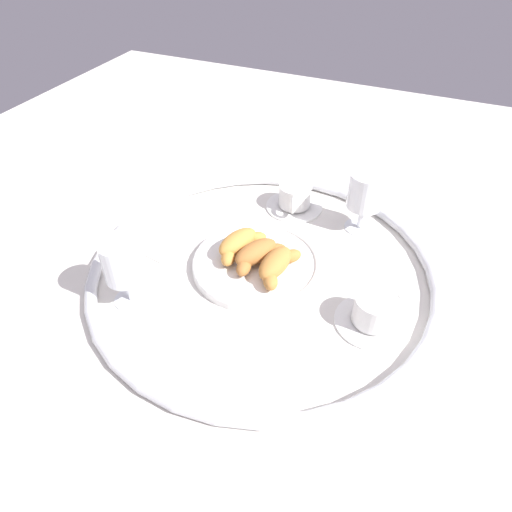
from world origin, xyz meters
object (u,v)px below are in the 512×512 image
Objects in this scene: croissant_extra at (277,264)px; juice_glass_right at (124,264)px; folded_napkin at (159,238)px; pastry_plate at (256,263)px; croissant_large at (239,243)px; coffee_cup_near at (295,198)px; coffee_cup_far at (374,313)px; juice_glass_left at (365,193)px; croissant_small at (257,254)px.

croissant_extra is 0.97× the size of juice_glass_right.
juice_glass_right is at bearing 17.15° from folded_napkin.
croissant_large is at bearing -107.24° from pastry_plate.
coffee_cup_near is (-0.22, 0.04, -0.01)m from croissant_large.
croissant_extra is 1.00× the size of coffee_cup_far.
folded_napkin is (0.00, -0.23, -0.01)m from pastry_plate.
pastry_plate is 0.28m from juice_glass_left.
juice_glass_right is 1.27× the size of folded_napkin.
croissant_small is at bearing -106.06° from croissant_extra.
pastry_plate is 2.13× the size of croissant_small.
croissant_small and croissant_extra have the same top height.
folded_napkin is at bearing -89.30° from pastry_plate.
pastry_plate reaches higher than folded_napkin.
coffee_cup_near reaches higher than folded_napkin.
pastry_plate is at bearing 0.34° from coffee_cup_near.
croissant_small is 0.88× the size of juice_glass_right.
juice_glass_left is at bearing 143.86° from croissant_small.
croissant_large is 0.19m from folded_napkin.
coffee_cup_near is 0.46m from juice_glass_right.
coffee_cup_far is (0.29, 0.26, 0.00)m from coffee_cup_near.
croissant_large is 0.96× the size of coffee_cup_near.
pastry_plate is 2.01× the size of croissant_large.
coffee_cup_near is 0.33m from folded_napkin.
coffee_cup_near is 1.00× the size of coffee_cup_far.
croissant_small is 0.26m from coffee_cup_far.
croissant_small reaches higher than folded_napkin.
coffee_cup_far is at bearing 77.35° from croissant_large.
juice_glass_left reaches higher than croissant_small.
croissant_extra is at bearing 87.52° from folded_napkin.
croissant_large is 0.93× the size of juice_glass_left.
croissant_extra is (0.03, 0.10, 0.00)m from croissant_large.
juice_glass_right is (0.16, -0.23, 0.05)m from croissant_extra.
croissant_large and croissant_extra have the same top height.
croissant_extra is at bearing 73.31° from pastry_plate.
croissant_large is at bearing -11.12° from coffee_cup_near.
coffee_cup_near is at bearing 156.65° from juice_glass_right.
coffee_cup_near and coffee_cup_far have the same top height.
croissant_extra is at bearing 73.94° from croissant_small.
pastry_plate is at bearing -106.69° from croissant_extra.
croissant_small is 0.90× the size of coffee_cup_near.
coffee_cup_far is (0.05, 0.25, 0.02)m from pastry_plate.
croissant_small is 0.26m from juice_glass_right.
pastry_plate is 1.93× the size of croissant_extra.
croissant_large is 0.05m from croissant_small.
coffee_cup_far is (0.05, 0.25, -0.01)m from croissant_small.
croissant_extra is at bearing -25.68° from juice_glass_left.
croissant_extra is at bearing 125.45° from juice_glass_right.
folded_napkin is at bearing -162.85° from juice_glass_right.
croissant_extra is at bearing 73.06° from croissant_large.
folded_napkin is at bearing -95.88° from coffee_cup_far.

